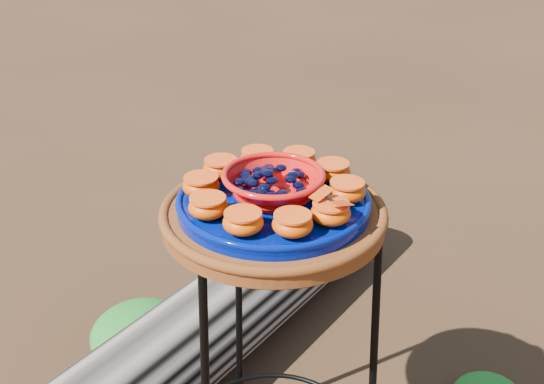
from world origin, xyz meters
name	(u,v)px	position (x,y,z in m)	size (l,w,h in m)	color
plant_stand	(273,369)	(0.00, 0.00, 0.35)	(0.44, 0.44, 0.70)	black
terracotta_saucer	(273,217)	(0.00, 0.00, 0.72)	(0.41, 0.41, 0.03)	#5D2F12
cobalt_plate	(273,203)	(0.00, 0.00, 0.75)	(0.35, 0.35, 0.02)	#001664
red_bowl	(273,186)	(0.00, 0.00, 0.78)	(0.18, 0.18, 0.05)	red
glass_gems	(273,168)	(0.00, 0.00, 0.82)	(0.14, 0.14, 0.02)	black
orange_half_0	(331,213)	(0.05, -0.12, 0.78)	(0.07, 0.07, 0.04)	#B73001
orange_half_1	(347,191)	(0.12, -0.06, 0.78)	(0.07, 0.07, 0.04)	#B73001
orange_half_2	(333,172)	(0.13, 0.02, 0.78)	(0.07, 0.07, 0.04)	#B73001
orange_half_3	(299,160)	(0.09, 0.09, 0.78)	(0.07, 0.07, 0.04)	#B73001
orange_half_4	(258,159)	(0.02, 0.13, 0.78)	(0.07, 0.07, 0.04)	#B73001
orange_half_5	(221,168)	(-0.06, 0.12, 0.78)	(0.07, 0.07, 0.04)	#B73001
orange_half_6	(201,186)	(-0.12, 0.06, 0.78)	(0.07, 0.07, 0.04)	#B73001
orange_half_7	(208,207)	(-0.13, -0.02, 0.78)	(0.07, 0.07, 0.04)	#B73001
orange_half_8	(243,222)	(-0.09, -0.09, 0.78)	(0.07, 0.07, 0.04)	#B73001
orange_half_9	(293,224)	(-0.02, -0.13, 0.78)	(0.07, 0.07, 0.04)	#B73001
butterfly	(331,199)	(0.05, -0.12, 0.80)	(0.09, 0.05, 0.01)	#BE3A08
driftwood_log	(221,317)	(0.04, 0.47, 0.13)	(1.42, 0.37, 0.27)	black
foliage_back	(142,333)	(-0.17, 0.56, 0.07)	(0.30, 0.30, 0.15)	#19691E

